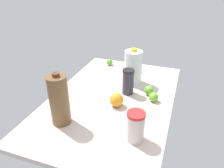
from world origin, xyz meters
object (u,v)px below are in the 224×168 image
object	(u,v)px
lime_loose	(137,68)
lime_near_front	(149,90)
lime_far_back	(110,62)
orange_by_jug	(116,100)
shaker_bottle	(128,82)
tumbler_cup	(135,126)
chocolate_milk_jug	(59,100)
milk_jug	(133,67)
lime_beside_bowl	(154,97)

from	to	relation	value
lime_loose	lime_near_front	size ratio (longest dim) A/B	0.97
lime_far_back	lime_near_front	world-z (taller)	lime_near_front
orange_by_jug	lime_far_back	bearing A→B (deg)	23.90
lime_far_back	orange_by_jug	bearing A→B (deg)	-156.10
shaker_bottle	orange_by_jug	size ratio (longest dim) A/B	2.03
orange_by_jug	lime_loose	size ratio (longest dim) A/B	1.39
tumbler_cup	chocolate_milk_jug	xyz separation A→B (cm)	(0.10, 40.83, 6.01)
milk_jug	orange_by_jug	world-z (taller)	milk_jug
shaker_bottle	lime_near_front	size ratio (longest dim) A/B	2.74
chocolate_milk_jug	lime_loose	size ratio (longest dim) A/B	4.88
lime_loose	lime_beside_bowl	distance (cm)	43.92
chocolate_milk_jug	lime_near_front	distance (cm)	60.07
milk_jug	lime_loose	size ratio (longest dim) A/B	4.26
tumbler_cup	shaker_bottle	bearing A→B (deg)	20.38
tumbler_cup	lime_near_front	world-z (taller)	tumbler_cup
chocolate_milk_jug	lime_far_back	distance (cm)	82.37
milk_jug	lime_near_front	xyz separation A→B (cm)	(-13.20, -14.70, -8.94)
tumbler_cup	orange_by_jug	world-z (taller)	tumbler_cup
lime_loose	lime_far_back	bearing A→B (deg)	78.20
shaker_bottle	chocolate_milk_jug	xyz separation A→B (cm)	(-41.39, 25.41, 5.35)
chocolate_milk_jug	orange_by_jug	world-z (taller)	chocolate_milk_jug
lime_far_back	lime_near_front	size ratio (longest dim) A/B	0.85
shaker_bottle	chocolate_milk_jug	bearing A→B (deg)	148.45
lime_loose	tumbler_cup	bearing A→B (deg)	-166.95
lime_near_front	orange_by_jug	bearing A→B (deg)	141.09
orange_by_jug	lime_near_front	size ratio (longest dim) A/B	1.35
orange_by_jug	lime_far_back	distance (cm)	62.40
tumbler_cup	lime_near_front	xyz separation A→B (cm)	(44.41, 1.73, -4.80)
orange_by_jug	lime_near_front	distance (cm)	25.43
lime_loose	lime_beside_bowl	xyz separation A→B (cm)	(-39.00, -20.18, -0.03)
tumbler_cup	lime_near_front	distance (cm)	44.70
orange_by_jug	chocolate_milk_jug	bearing A→B (deg)	136.67
milk_jug	chocolate_milk_jug	size ratio (longest dim) A/B	0.87
milk_jug	shaker_bottle	bearing A→B (deg)	-176.42
lime_far_back	lime_loose	xyz separation A→B (cm)	(-5.27, -25.25, 0.36)
milk_jug	lime_loose	bearing A→B (deg)	3.89
milk_jug	lime_beside_bowl	distance (cm)	29.12
lime_far_back	chocolate_milk_jug	bearing A→B (deg)	-178.50
chocolate_milk_jug	lime_far_back	bearing A→B (deg)	1.50
milk_jug	chocolate_milk_jug	xyz separation A→B (cm)	(-57.50, 24.40, 1.88)
shaker_bottle	lime_loose	distance (cm)	35.42
chocolate_milk_jug	lime_beside_bowl	xyz separation A→B (cm)	(37.29, -43.30, -10.95)
chocolate_milk_jug	lime_beside_bowl	world-z (taller)	chocolate_milk_jug
tumbler_cup	lime_loose	distance (cm)	78.57
tumbler_cup	lime_beside_bowl	bearing A→B (deg)	-3.79
shaker_bottle	lime_far_back	world-z (taller)	shaker_bottle
milk_jug	chocolate_milk_jug	distance (cm)	62.49
milk_jug	tumbler_cup	distance (cm)	60.04
tumbler_cup	lime_beside_bowl	size ratio (longest dim) A/B	2.64
lime_near_front	lime_loose	bearing A→B (deg)	26.54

